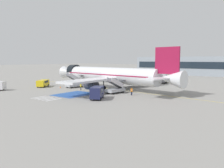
# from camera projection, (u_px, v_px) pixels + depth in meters

# --- Properties ---
(ground_plane) EXTENTS (600.00, 600.00, 0.00)m
(ground_plane) POSITION_uv_depth(u_px,v_px,m) (112.00, 89.00, 56.98)
(ground_plane) COLOR gray
(apron_leadline_yellow) EXTENTS (73.88, 7.98, 0.01)m
(apron_leadline_yellow) POSITION_uv_depth(u_px,v_px,m) (108.00, 89.00, 57.83)
(apron_leadline_yellow) COLOR gold
(apron_leadline_yellow) RESTS_ON ground_plane
(apron_stand_patch_blue) EXTENTS (6.66, 8.64, 0.01)m
(apron_stand_patch_blue) POSITION_uv_depth(u_px,v_px,m) (74.00, 94.00, 48.24)
(apron_stand_patch_blue) COLOR #2856A8
(apron_stand_patch_blue) RESTS_ON ground_plane
(apron_walkway_bar_0) EXTENTS (0.44, 3.60, 0.01)m
(apron_walkway_bar_0) POSITION_uv_depth(u_px,v_px,m) (39.00, 97.00, 44.45)
(apron_walkway_bar_0) COLOR silver
(apron_walkway_bar_0) RESTS_ON ground_plane
(apron_walkway_bar_1) EXTENTS (0.44, 3.60, 0.01)m
(apron_walkway_bar_1) POSITION_uv_depth(u_px,v_px,m) (42.00, 98.00, 43.73)
(apron_walkway_bar_1) COLOR silver
(apron_walkway_bar_1) RESTS_ON ground_plane
(apron_walkway_bar_2) EXTENTS (0.44, 3.60, 0.01)m
(apron_walkway_bar_2) POSITION_uv_depth(u_px,v_px,m) (46.00, 98.00, 43.02)
(apron_walkway_bar_2) COLOR silver
(apron_walkway_bar_2) RESTS_ON ground_plane
(apron_walkway_bar_3) EXTENTS (0.44, 3.60, 0.01)m
(apron_walkway_bar_3) POSITION_uv_depth(u_px,v_px,m) (50.00, 99.00, 42.30)
(apron_walkway_bar_3) COLOR silver
(apron_walkway_bar_3) RESTS_ON ground_plane
(apron_walkway_bar_4) EXTENTS (0.44, 3.60, 0.01)m
(apron_walkway_bar_4) POSITION_uv_depth(u_px,v_px,m) (54.00, 100.00, 41.59)
(apron_walkway_bar_4) COLOR silver
(apron_walkway_bar_4) RESTS_ON ground_plane
(airliner) EXTENTS (40.74, 34.07, 10.24)m
(airliner) POSITION_uv_depth(u_px,v_px,m) (109.00, 75.00, 57.00)
(airliner) COLOR silver
(airliner) RESTS_ON ground_plane
(boarding_stairs_forward) EXTENTS (2.69, 5.40, 4.16)m
(boarding_stairs_forward) POSITION_uv_depth(u_px,v_px,m) (75.00, 84.00, 60.04)
(boarding_stairs_forward) COLOR #ADB2BA
(boarding_stairs_forward) RESTS_ON ground_plane
(boarding_stairs_aft) EXTENTS (2.69, 5.40, 3.77)m
(boarding_stairs_aft) POSITION_uv_depth(u_px,v_px,m) (115.00, 89.00, 49.82)
(boarding_stairs_aft) COLOR #ADB2BA
(boarding_stairs_aft) RESTS_ON ground_plane
(fuel_tanker) EXTENTS (3.37, 9.44, 3.49)m
(fuel_tanker) POSITION_uv_depth(u_px,v_px,m) (166.00, 77.00, 72.64)
(fuel_tanker) COLOR #38383D
(fuel_tanker) RESTS_ON ground_plane
(service_van_0) EXTENTS (3.82, 4.73, 2.41)m
(service_van_0) POSITION_uv_depth(u_px,v_px,m) (97.00, 92.00, 42.04)
(service_van_0) COLOR #1E234C
(service_van_0) RESTS_ON ground_plane
(service_van_2) EXTENTS (4.31, 5.12, 1.94)m
(service_van_2) POSITION_uv_depth(u_px,v_px,m) (43.00, 83.00, 61.18)
(service_van_2) COLOR yellow
(service_van_2) RESTS_ON ground_plane
(ground_crew_0) EXTENTS (0.48, 0.35, 1.65)m
(ground_crew_0) POSITION_uv_depth(u_px,v_px,m) (132.00, 91.00, 46.70)
(ground_crew_0) COLOR #191E38
(ground_crew_0) RESTS_ON ground_plane
(ground_crew_1) EXTENTS (0.47, 0.33, 1.77)m
(ground_crew_1) POSITION_uv_depth(u_px,v_px,m) (81.00, 86.00, 55.07)
(ground_crew_1) COLOR #2D2D33
(ground_crew_1) RESTS_ON ground_plane
(ground_crew_2) EXTENTS (0.49, 0.38, 1.80)m
(ground_crew_2) POSITION_uv_depth(u_px,v_px,m) (90.00, 86.00, 54.37)
(ground_crew_2) COLOR #2D2D33
(ground_crew_2) RESTS_ON ground_plane
(traffic_cone_0) EXTENTS (0.42, 0.42, 0.47)m
(traffic_cone_0) POSITION_uv_depth(u_px,v_px,m) (60.00, 87.00, 59.30)
(traffic_cone_0) COLOR orange
(traffic_cone_0) RESTS_ON ground_plane
(terminal_building) EXTENTS (70.22, 12.10, 9.15)m
(terminal_building) POSITION_uv_depth(u_px,v_px,m) (206.00, 66.00, 106.28)
(terminal_building) COLOR #89939E
(terminal_building) RESTS_ON ground_plane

